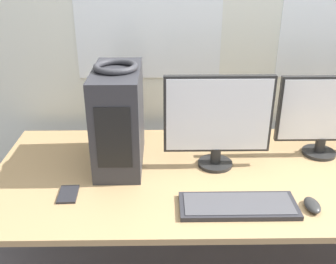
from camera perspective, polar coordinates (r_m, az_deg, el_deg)
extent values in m
cube|color=silver|center=(2.24, 11.95, 16.65)|extent=(8.00, 0.06, 2.70)
cube|color=tan|center=(1.90, 13.87, -5.91)|extent=(2.53, 0.93, 0.03)
cylinder|color=#99999E|center=(2.47, -17.58, -8.48)|extent=(0.04, 0.04, 0.69)
cube|color=#2D2D33|center=(1.83, -7.17, 2.02)|extent=(0.21, 0.42, 0.46)
cube|color=black|center=(1.64, -7.90, -0.93)|extent=(0.15, 0.00, 0.28)
torus|color=#333338|center=(1.75, -7.60, 9.38)|extent=(0.20, 0.20, 0.03)
cylinder|color=black|center=(1.90, 6.85, -4.55)|extent=(0.16, 0.16, 0.02)
cylinder|color=black|center=(1.88, 6.92, -3.33)|extent=(0.05, 0.05, 0.08)
cube|color=black|center=(1.79, 7.27, 2.55)|extent=(0.49, 0.03, 0.37)
cube|color=white|center=(1.78, 7.33, 2.36)|extent=(0.47, 0.00, 0.34)
cylinder|color=black|center=(2.13, 21.02, -2.78)|extent=(0.16, 0.16, 0.02)
cylinder|color=black|center=(2.11, 21.21, -1.68)|extent=(0.05, 0.05, 0.08)
cube|color=black|center=(2.03, 22.04, 3.11)|extent=(0.47, 0.03, 0.33)
cube|color=white|center=(2.02, 22.20, 2.94)|extent=(0.45, 0.00, 0.30)
cube|color=#28282D|center=(1.62, 10.15, -10.50)|extent=(0.47, 0.18, 0.02)
cube|color=#47474C|center=(1.62, 10.18, -10.17)|extent=(0.43, 0.15, 0.00)
ellipsoid|color=#2D2D2D|center=(1.69, 20.20, -9.93)|extent=(0.06, 0.11, 0.03)
cube|color=#232328|center=(1.73, -14.28, -8.75)|extent=(0.08, 0.13, 0.01)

